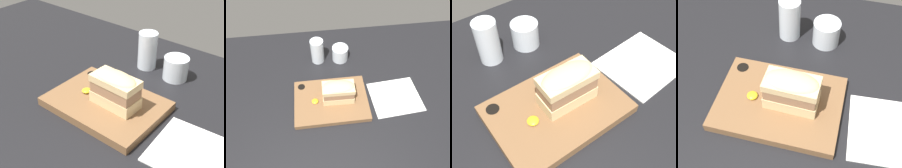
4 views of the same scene
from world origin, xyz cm
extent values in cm
cube|color=black|center=(0.00, 0.00, 1.00)|extent=(183.66, 106.00, 2.00)
cube|color=brown|center=(3.43, 2.96, 3.22)|extent=(31.91, 23.12, 2.43)
cylinder|color=black|center=(-9.29, 11.28, 3.88)|extent=(3.24, 3.24, 1.22)
cube|color=#DBBC84|center=(6.67, 3.12, 6.15)|extent=(13.53, 7.23, 3.43)
cube|color=#936B4C|center=(6.67, 3.12, 9.45)|extent=(12.98, 6.94, 3.18)
cube|color=#DBBC84|center=(6.67, 3.12, 12.07)|extent=(13.53, 7.23, 2.06)
ellipsoid|color=#DBBC84|center=(6.67, 3.12, 12.93)|extent=(13.26, 7.08, 3.09)
ellipsoid|color=gold|center=(-3.54, 2.44, 4.99)|extent=(2.79, 2.79, 1.12)
cylinder|color=silver|center=(-0.55, 29.60, 8.38)|extent=(6.44, 6.44, 12.76)
cylinder|color=silver|center=(-0.55, 29.60, 5.07)|extent=(5.66, 5.66, 5.74)
cylinder|color=silver|center=(10.83, 29.23, 5.78)|extent=(8.04, 8.04, 7.56)
cylinder|color=#470A14|center=(10.83, 29.23, 4.72)|extent=(7.24, 7.24, 5.04)
cube|color=white|center=(32.55, 2.14, 2.20)|extent=(22.98, 20.24, 0.40)
camera|label=1|loc=(49.89, -51.26, 56.55)|focal=50.00mm
camera|label=2|loc=(0.24, -49.58, 84.42)|focal=35.00mm
camera|label=3|loc=(-19.15, -30.45, 58.37)|focal=45.00mm
camera|label=4|loc=(17.26, -40.45, 69.56)|focal=50.00mm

